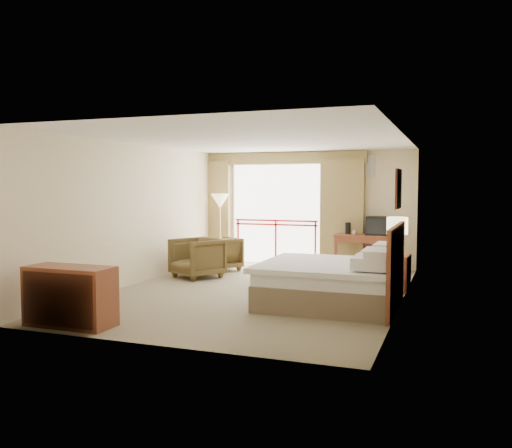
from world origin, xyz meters
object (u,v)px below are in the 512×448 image
at_px(nightstand, 396,273).
at_px(side_table, 200,257).
at_px(bed, 334,281).
at_px(tv, 377,226).
at_px(armchair_far, 219,270).
at_px(desk, 364,242).
at_px(armchair_near, 197,277).
at_px(dresser, 70,296).
at_px(wastebasket, 331,267).
at_px(table_lamp, 397,226).
at_px(floor_lamp, 220,204).

xyz_separation_m(nightstand, side_table, (-4.19, 0.57, 0.02)).
relative_size(bed, tv, 4.65).
height_order(tv, armchair_far, tv).
height_order(desk, armchair_near, desk).
xyz_separation_m(side_table, dresser, (0.29, -4.60, 0.06)).
height_order(nightstand, wastebasket, nightstand).
xyz_separation_m(table_lamp, armchair_near, (-4.01, -0.01, -1.16)).
relative_size(tv, armchair_far, 0.56).
bearing_deg(tv, table_lamp, -77.56).
xyz_separation_m(table_lamp, desk, (-0.94, 2.18, -0.53)).
xyz_separation_m(table_lamp, tv, (-0.64, 2.12, -0.15)).
distance_m(desk, dresser, 6.93).
bearing_deg(desk, armchair_near, -148.68).
xyz_separation_m(table_lamp, side_table, (-4.19, 0.52, -0.82)).
xyz_separation_m(wastebasket, dresser, (-2.35, -5.61, 0.27)).
bearing_deg(tv, floor_lamp, 178.36).
distance_m(tv, wastebasket, 1.39).
bearing_deg(dresser, desk, 64.74).
height_order(wastebasket, armchair_near, armchair_near).
relative_size(table_lamp, tv, 1.44).
xyz_separation_m(wastebasket, side_table, (-2.65, -1.00, 0.21)).
bearing_deg(armchair_near, nightstand, 28.67).
bearing_deg(table_lamp, floor_lamp, 155.89).
height_order(table_lamp, tv, table_lamp).
distance_m(table_lamp, armchair_near, 4.17).
bearing_deg(armchair_far, wastebasket, 135.30).
distance_m(nightstand, table_lamp, 0.84).
relative_size(tv, armchair_near, 0.51).
distance_m(armchair_near, dresser, 4.09).
bearing_deg(dresser, wastebasket, 67.22).
distance_m(desk, armchair_far, 3.31).
bearing_deg(floor_lamp, nightstand, -24.65).
height_order(desk, dresser, dresser).
bearing_deg(tv, desk, 164.26).
distance_m(nightstand, dresser, 5.61).
bearing_deg(armchair_far, bed, 84.17).
distance_m(bed, desk, 3.77).
height_order(table_lamp, armchair_near, table_lamp).
bearing_deg(bed, nightstand, 61.88).
height_order(armchair_near, dresser, dresser).
bearing_deg(armchair_near, bed, 3.10).
bearing_deg(nightstand, floor_lamp, 159.06).
xyz_separation_m(tv, floor_lamp, (-3.72, -0.17, 0.45)).
distance_m(floor_lamp, dresser, 6.15).
bearing_deg(bed, armchair_near, 153.93).
relative_size(bed, armchair_near, 2.35).
bearing_deg(table_lamp, armchair_far, 165.64).
bearing_deg(bed, dresser, -140.81).
relative_size(side_table, dresser, 0.42).
distance_m(side_table, dresser, 4.61).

